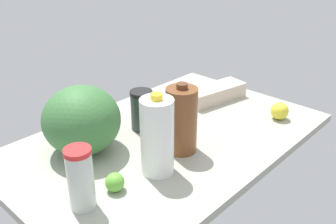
{
  "coord_description": "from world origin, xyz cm",
  "views": [
    {
      "loc": [
        89.71,
        83.69,
        72.48
      ],
      "look_at": [
        0.0,
        0.0,
        13.0
      ],
      "focal_mm": 40.0,
      "sensor_mm": 36.0,
      "label": 1
    }
  ],
  "objects_px": {
    "tumbler_cup": "(81,179)",
    "chocolate_milk_jug": "(181,120)",
    "watermelon": "(82,120)",
    "lemon_loose": "(280,111)",
    "milk_jug": "(157,136)",
    "shaker_bottle": "(142,110)",
    "lime_beside_bowl": "(115,182)",
    "egg_carton": "(215,93)"
  },
  "relations": [
    {
      "from": "shaker_bottle",
      "to": "milk_jug",
      "type": "xyz_separation_m",
      "value": [
        0.16,
        0.25,
        0.05
      ]
    },
    {
      "from": "lime_beside_bowl",
      "to": "egg_carton",
      "type": "bearing_deg",
      "value": -166.33
    },
    {
      "from": "shaker_bottle",
      "to": "lemon_loose",
      "type": "distance_m",
      "value": 0.56
    },
    {
      "from": "watermelon",
      "to": "lime_beside_bowl",
      "type": "bearing_deg",
      "value": 73.87
    },
    {
      "from": "milk_jug",
      "to": "lime_beside_bowl",
      "type": "height_order",
      "value": "milk_jug"
    },
    {
      "from": "egg_carton",
      "to": "chocolate_milk_jug",
      "type": "relative_size",
      "value": 1.15
    },
    {
      "from": "milk_jug",
      "to": "egg_carton",
      "type": "xyz_separation_m",
      "value": [
        -0.58,
        -0.2,
        -0.09
      ]
    },
    {
      "from": "chocolate_milk_jug",
      "to": "lime_beside_bowl",
      "type": "relative_size",
      "value": 4.32
    },
    {
      "from": "egg_carton",
      "to": "lemon_loose",
      "type": "distance_m",
      "value": 0.31
    },
    {
      "from": "milk_jug",
      "to": "lemon_loose",
      "type": "xyz_separation_m",
      "value": [
        -0.6,
        0.1,
        -0.09
      ]
    },
    {
      "from": "shaker_bottle",
      "to": "egg_carton",
      "type": "xyz_separation_m",
      "value": [
        -0.41,
        0.04,
        -0.05
      ]
    },
    {
      "from": "milk_jug",
      "to": "tumbler_cup",
      "type": "xyz_separation_m",
      "value": [
        0.26,
        -0.03,
        -0.03
      ]
    },
    {
      "from": "shaker_bottle",
      "to": "lime_beside_bowl",
      "type": "height_order",
      "value": "shaker_bottle"
    },
    {
      "from": "shaker_bottle",
      "to": "tumbler_cup",
      "type": "bearing_deg",
      "value": 26.66
    },
    {
      "from": "tumbler_cup",
      "to": "milk_jug",
      "type": "bearing_deg",
      "value": 173.49
    },
    {
      "from": "chocolate_milk_jug",
      "to": "lemon_loose",
      "type": "xyz_separation_m",
      "value": [
        -0.45,
        0.14,
        -0.08
      ]
    },
    {
      "from": "lemon_loose",
      "to": "egg_carton",
      "type": "bearing_deg",
      "value": -85.36
    },
    {
      "from": "chocolate_milk_jug",
      "to": "lemon_loose",
      "type": "height_order",
      "value": "chocolate_milk_jug"
    },
    {
      "from": "egg_carton",
      "to": "watermelon",
      "type": "distance_m",
      "value": 0.67
    },
    {
      "from": "watermelon",
      "to": "lemon_loose",
      "type": "height_order",
      "value": "watermelon"
    },
    {
      "from": "milk_jug",
      "to": "lime_beside_bowl",
      "type": "xyz_separation_m",
      "value": [
        0.16,
        -0.02,
        -0.1
      ]
    },
    {
      "from": "milk_jug",
      "to": "watermelon",
      "type": "xyz_separation_m",
      "value": [
        0.08,
        -0.28,
        -0.01
      ]
    },
    {
      "from": "tumbler_cup",
      "to": "shaker_bottle",
      "type": "bearing_deg",
      "value": -153.34
    },
    {
      "from": "watermelon",
      "to": "milk_jug",
      "type": "bearing_deg",
      "value": 106.94
    },
    {
      "from": "watermelon",
      "to": "lemon_loose",
      "type": "relative_size",
      "value": 3.7
    },
    {
      "from": "watermelon",
      "to": "tumbler_cup",
      "type": "height_order",
      "value": "watermelon"
    },
    {
      "from": "chocolate_milk_jug",
      "to": "lime_beside_bowl",
      "type": "height_order",
      "value": "chocolate_milk_jug"
    },
    {
      "from": "tumbler_cup",
      "to": "chocolate_milk_jug",
      "type": "bearing_deg",
      "value": -179.97
    },
    {
      "from": "egg_carton",
      "to": "chocolate_milk_jug",
      "type": "distance_m",
      "value": 0.47
    },
    {
      "from": "egg_carton",
      "to": "chocolate_milk_jug",
      "type": "height_order",
      "value": "chocolate_milk_jug"
    },
    {
      "from": "watermelon",
      "to": "lemon_loose",
      "type": "bearing_deg",
      "value": 151.02
    },
    {
      "from": "watermelon",
      "to": "tumbler_cup",
      "type": "relative_size",
      "value": 1.42
    },
    {
      "from": "egg_carton",
      "to": "tumbler_cup",
      "type": "height_order",
      "value": "tumbler_cup"
    },
    {
      "from": "egg_carton",
      "to": "chocolate_milk_jug",
      "type": "xyz_separation_m",
      "value": [
        0.43,
        0.17,
        0.08
      ]
    },
    {
      "from": "tumbler_cup",
      "to": "lemon_loose",
      "type": "xyz_separation_m",
      "value": [
        -0.87,
        0.13,
        -0.06
      ]
    },
    {
      "from": "tumbler_cup",
      "to": "chocolate_milk_jug",
      "type": "relative_size",
      "value": 0.75
    },
    {
      "from": "milk_jug",
      "to": "lemon_loose",
      "type": "relative_size",
      "value": 3.75
    },
    {
      "from": "shaker_bottle",
      "to": "lemon_loose",
      "type": "xyz_separation_m",
      "value": [
        -0.44,
        0.35,
        -0.04
      ]
    },
    {
      "from": "egg_carton",
      "to": "shaker_bottle",
      "type": "bearing_deg",
      "value": 5.01
    },
    {
      "from": "milk_jug",
      "to": "egg_carton",
      "type": "relative_size",
      "value": 0.93
    },
    {
      "from": "milk_jug",
      "to": "tumbler_cup",
      "type": "bearing_deg",
      "value": -6.51
    },
    {
      "from": "lemon_loose",
      "to": "milk_jug",
      "type": "bearing_deg",
      "value": -9.84
    }
  ]
}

